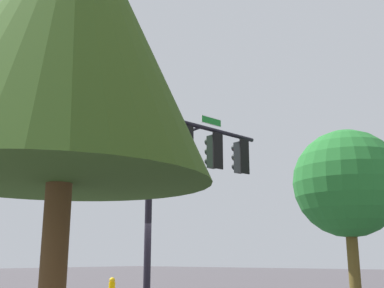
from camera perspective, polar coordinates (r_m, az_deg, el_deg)
name	(u,v)px	position (r m, az deg, el deg)	size (l,w,h in m)	color
signal_pole_assembly	(187,163)	(14.86, -0.63, -2.29)	(5.40, 1.33, 6.28)	black
tree_mid	(347,184)	(18.84, 18.33, -4.57)	(4.08, 4.08, 6.36)	brown
tree_far	(70,28)	(6.81, -14.61, 13.40)	(3.87, 3.87, 6.75)	brown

